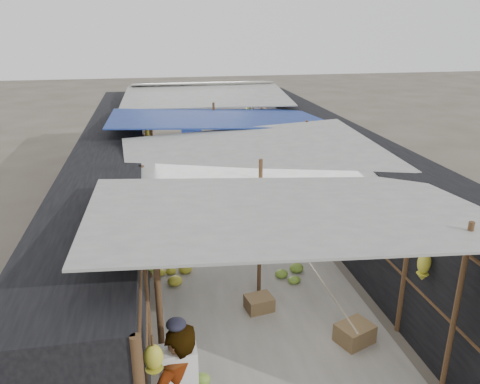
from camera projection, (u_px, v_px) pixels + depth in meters
aisle_slab at (228, 220)px, 11.95m from camera, size 3.60×16.00×0.02m
stall_left at (116, 184)px, 11.09m from camera, size 1.40×15.00×2.30m
stall_right at (331, 171)px, 12.03m from camera, size 1.40×15.00×2.30m
crate_near at (259, 304)px, 8.16m from camera, size 0.52×0.44×0.28m
crate_mid at (355, 334)px, 7.33m from camera, size 0.66×0.60×0.32m
crate_back at (204, 211)px, 12.18m from camera, size 0.42×0.35×0.26m
black_basin at (262, 190)px, 13.79m from camera, size 0.61×0.61×0.18m
shopper_blue at (233, 187)px, 12.20m from camera, size 0.88×0.84×1.43m
vendor_seated at (271, 179)px, 13.72m from camera, size 0.51×0.62×0.84m
market_canopy at (227, 124)px, 11.44m from camera, size 5.62×15.20×2.77m
hanging_bananas at (234, 158)px, 11.41m from camera, size 3.96×13.86×0.81m
floor_bananas at (214, 214)px, 11.97m from camera, size 3.75×10.46×0.31m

